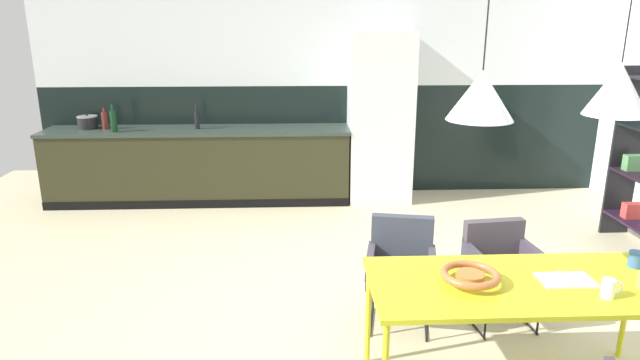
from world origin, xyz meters
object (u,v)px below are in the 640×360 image
(bottle_oil_tall, at_px, (197,119))
(armchair_near_window, at_px, (500,258))
(pendant_lamp_over_table_far, at_px, (618,89))
(mug_white_ceramic, at_px, (636,259))
(bottle_vinegar_dark, at_px, (105,120))
(cooking_pot, at_px, (88,122))
(pendant_lamp_over_table_near, at_px, (481,95))
(fruit_bowl, at_px, (470,276))
(armchair_facing_counter, at_px, (401,259))
(refrigerator_column, at_px, (380,118))
(mug_dark_espresso, at_px, (609,288))
(dining_table, at_px, (525,289))
(open_book, at_px, (566,280))
(bottle_spice_small, at_px, (113,121))

(bottle_oil_tall, bearing_deg, armchair_near_window, -47.49)
(pendant_lamp_over_table_far, bearing_deg, armchair_near_window, 101.18)
(mug_white_ceramic, distance_m, bottle_vinegar_dark, 5.66)
(cooking_pot, relative_size, pendant_lamp_over_table_near, 0.23)
(fruit_bowl, xyz_separation_m, pendant_lamp_over_table_far, (0.68, -0.02, 1.05))
(armchair_facing_counter, bearing_deg, cooking_pot, -31.28)
(fruit_bowl, bearing_deg, bottle_vinegar_dark, 130.54)
(mug_white_ceramic, bearing_deg, armchair_near_window, 129.19)
(bottle_oil_tall, bearing_deg, refrigerator_column, 0.11)
(armchair_near_window, bearing_deg, mug_dark_espresso, 93.60)
(dining_table, height_order, open_book, open_book)
(fruit_bowl, bearing_deg, armchair_near_window, 59.30)
(mug_white_ceramic, relative_size, bottle_spice_small, 0.40)
(fruit_bowl, height_order, bottle_vinegar_dark, bottle_vinegar_dark)
(open_book, xyz_separation_m, pendant_lamp_over_table_far, (0.12, -0.02, 1.09))
(mug_white_ceramic, bearing_deg, armchair_facing_counter, 151.33)
(fruit_bowl, relative_size, pendant_lamp_over_table_near, 0.33)
(bottle_vinegar_dark, distance_m, bottle_oil_tall, 1.10)
(refrigerator_column, relative_size, pendant_lamp_over_table_near, 2.00)
(bottle_oil_tall, relative_size, bottle_spice_small, 0.94)
(refrigerator_column, relative_size, open_book, 6.70)
(armchair_near_window, distance_m, fruit_bowl, 1.04)
(refrigerator_column, height_order, pendant_lamp_over_table_far, pendant_lamp_over_table_far)
(armchair_near_window, height_order, open_book, open_book)
(armchair_near_window, xyz_separation_m, mug_white_ceramic, (0.56, -0.69, 0.29))
(mug_white_ceramic, xyz_separation_m, pendant_lamp_over_table_far, (-0.39, -0.19, 1.05))
(dining_table, bearing_deg, cooking_pot, 134.62)
(armchair_near_window, height_order, pendant_lamp_over_table_near, pendant_lamp_over_table_near)
(armchair_near_window, distance_m, armchair_facing_counter, 0.73)
(fruit_bowl, bearing_deg, pendant_lamp_over_table_near, -144.64)
(mug_white_ceramic, height_order, pendant_lamp_over_table_far, pendant_lamp_over_table_far)
(open_book, distance_m, cooking_pot, 5.60)
(pendant_lamp_over_table_far, bearing_deg, fruit_bowl, 178.69)
(fruit_bowl, bearing_deg, armchair_facing_counter, 103.96)
(cooking_pot, xyz_separation_m, bottle_vinegar_dark, (0.23, -0.05, 0.03))
(cooking_pot, bearing_deg, dining_table, -45.38)
(cooking_pot, height_order, bottle_vinegar_dark, bottle_vinegar_dark)
(bottle_oil_tall, bearing_deg, pendant_lamp_over_table_near, -60.66)
(armchair_facing_counter, bearing_deg, mug_dark_espresso, 141.65)
(bottle_vinegar_dark, distance_m, bottle_spice_small, 0.24)
(pendant_lamp_over_table_near, relative_size, pendant_lamp_over_table_far, 1.02)
(mug_dark_espresso, bearing_deg, pendant_lamp_over_table_near, 166.65)
(dining_table, height_order, fruit_bowl, fruit_bowl)
(dining_table, bearing_deg, open_book, 0.62)
(bottle_spice_small, distance_m, pendant_lamp_over_table_near, 4.84)
(fruit_bowl, distance_m, mug_white_ceramic, 1.08)
(mug_white_ceramic, xyz_separation_m, cooking_pot, (-4.55, 3.69, 0.19))
(mug_white_ceramic, distance_m, cooking_pot, 5.87)
(pendant_lamp_over_table_near, distance_m, pendant_lamp_over_table_far, 0.71)
(armchair_facing_counter, xyz_separation_m, cooking_pot, (-3.27, 2.99, 0.49))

